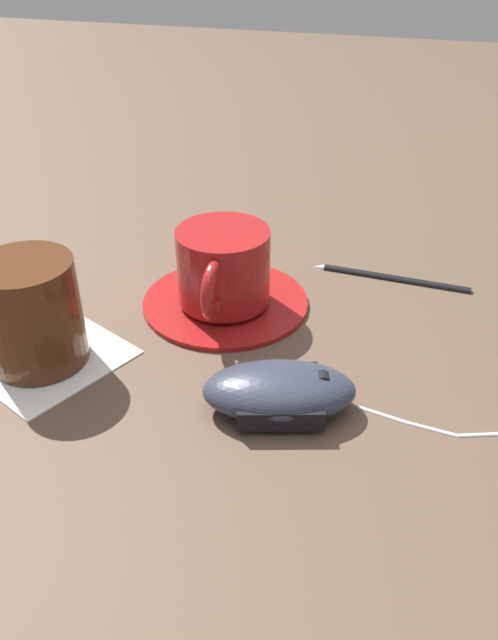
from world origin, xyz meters
The scene contains 8 objects.
ground_plane centered at (0.00, 0.00, 0.00)m, with size 3.00×3.00×0.00m, color brown.
saucer centered at (-0.01, 0.04, 0.00)m, with size 0.15×0.15×0.01m, color maroon.
coffee_cup centered at (-0.01, 0.03, 0.04)m, with size 0.08×0.11×0.07m.
computer_mouse centered at (0.08, -0.08, 0.02)m, with size 0.12×0.09×0.03m.
mouse_cable centered at (0.23, -0.05, 0.00)m, with size 0.18×0.09×0.00m.
napkin_under_glass centered at (-0.12, -0.08, 0.00)m, with size 0.11×0.11×0.00m, color silver.
drinking_glass centered at (-0.12, -0.08, 0.05)m, with size 0.08×0.08×0.09m, color #4C2814.
pen centered at (0.13, 0.13, 0.00)m, with size 0.15×0.01×0.01m.
Camera 1 is at (0.15, -0.42, 0.31)m, focal length 35.00 mm.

